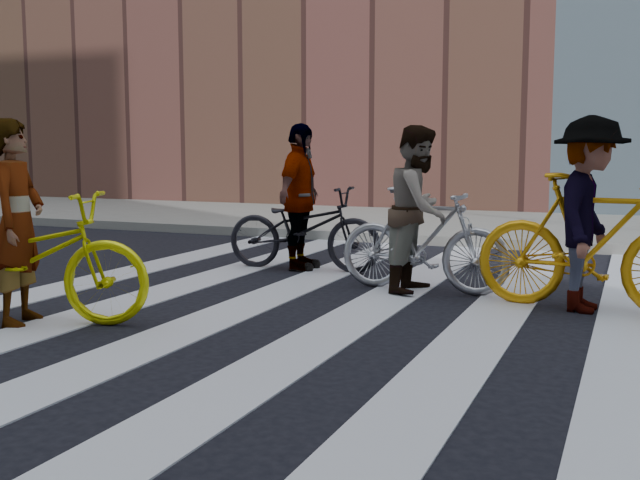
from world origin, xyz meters
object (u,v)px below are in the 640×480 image
Objects in this scene: bike_yellow_right at (593,243)px; rider_rear at (300,197)px; bike_yellow_left at (24,258)px; rider_mid at (419,209)px; bike_silver_mid at (423,240)px; rider_right at (589,214)px; rider_left at (17,222)px; bike_dark_rear at (304,228)px.

bike_yellow_right is 3.56m from rider_rear.
bike_yellow_right reaches higher than bike_yellow_left.
rider_mid is at bearing -117.93° from rider_rear.
rider_mid is at bearing 93.40° from bike_silver_mid.
bike_silver_mid is 1.01× the size of rider_rear.
bike_yellow_left is at bearing 124.08° from rider_right.
rider_rear reaches higher than rider_left.
bike_yellow_right reaches higher than bike_silver_mid.
bike_yellow_right is at bearing -81.66° from rider_left.
bike_dark_rear is at bearing -36.03° from bike_yellow_left.
rider_left reaches higher than bike_yellow_right.
rider_rear is at bearing 68.54° from rider_mid.
rider_mid reaches higher than bike_yellow_left.
rider_right is at bearing -111.54° from bike_dark_rear.
bike_silver_mid is 0.31m from rider_mid.
rider_left reaches higher than rider_mid.
rider_left is at bearing 123.52° from bike_yellow_right.
bike_silver_mid is 1.05× the size of rider_mid.
bike_dark_rear is at bearing 76.66° from rider_right.
rider_mid is at bearing -65.04° from rider_left.
rider_rear reaches higher than rider_right.
bike_yellow_right is 1.22× the size of rider_mid.
rider_mid reaches higher than bike_yellow_right.
bike_dark_rear is at bearing -93.07° from rider_rear.
bike_dark_rear is 1.13× the size of rider_left.
rider_rear is (0.99, 3.46, 0.03)m from rider_left.
rider_left is (-1.04, -3.46, 0.34)m from bike_dark_rear.
rider_left is at bearing 137.87° from bike_silver_mid.
rider_left reaches higher than bike_dark_rear.
rider_right is (-0.05, 0.00, 0.25)m from bike_yellow_right.
bike_dark_rear is at bearing 67.87° from rider_mid.
bike_silver_mid is 3.83m from rider_left.
rider_right is at bearing -81.38° from rider_left.
rider_mid is (2.68, 2.68, -0.01)m from rider_left.
rider_mid reaches higher than bike_dark_rear.
bike_yellow_right is at bearing -111.29° from bike_dark_rear.
bike_yellow_left is 1.18× the size of bike_silver_mid.
rider_rear is at bearing 69.17° from bike_silver_mid.
rider_left is 3.78m from rider_mid.
rider_left reaches higher than bike_yellow_left.
bike_yellow_left is at bearing 138.40° from bike_silver_mid.
bike_yellow_left is at bearing 138.94° from rider_mid.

